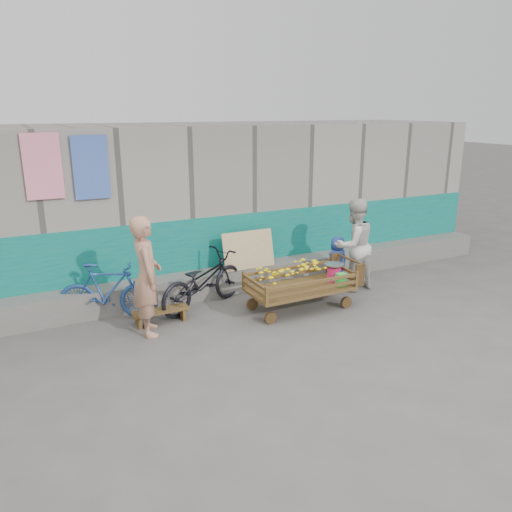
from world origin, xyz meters
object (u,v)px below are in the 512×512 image
vendor_man (147,276)px  bicycle_blue (108,292)px  woman (354,245)px  bicycle_dark (203,281)px  child (337,261)px  bench (161,313)px  banana_cart (299,278)px

vendor_man → bicycle_blue: (-0.45, 0.79, -0.43)m
woman → bicycle_dark: woman is taller
woman → child: 0.53m
woman → bicycle_blue: size_ratio=1.09×
bench → vendor_man: size_ratio=0.49×
banana_cart → child: (1.32, 0.74, -0.08)m
banana_cart → bicycle_dark: (-1.41, 0.81, -0.08)m
banana_cart → bicycle_blue: bearing=161.1°
woman → bicycle_dark: bearing=-11.2°
bench → woman: 3.74m
child → bicycle_blue: 4.28m
vendor_man → woman: bearing=-79.5°
banana_cart → bicycle_blue: bicycle_blue is taller
banana_cart → child: size_ratio=2.02×
bicycle_dark → woman: bearing=-121.3°
bench → child: child is taller
banana_cart → child: bearing=29.2°
child → bicycle_blue: child is taller
bench → woman: woman is taller
vendor_man → child: bearing=-74.3°
vendor_man → bicycle_dark: size_ratio=1.00×
vendor_man → child: (3.82, 0.52, -0.43)m
woman → bicycle_blue: bearing=-10.8°
bench → bicycle_dark: 0.95m
bench → child: 3.59m
bicycle_blue → vendor_man: bearing=-126.6°
child → bicycle_blue: bearing=-5.4°
bicycle_dark → bench: bearing=87.1°
woman → banana_cart: bearing=12.6°
bicycle_dark → bicycle_blue: bearing=59.7°
bicycle_blue → child: bearing=-69.7°
woman → vendor_man: bearing=-0.2°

